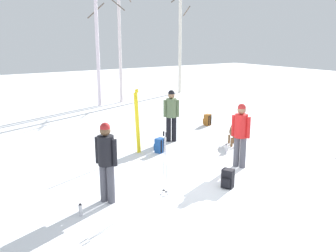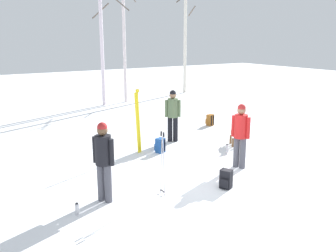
# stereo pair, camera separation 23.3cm
# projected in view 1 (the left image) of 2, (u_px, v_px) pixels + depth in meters

# --- Properties ---
(ground_plane) EXTENTS (60.00, 60.00, 0.00)m
(ground_plane) POSITION_uv_depth(u_px,v_px,m) (195.00, 187.00, 8.54)
(ground_plane) COLOR white
(person_1) EXTENTS (0.34, 0.46, 1.72)m
(person_1) POSITION_uv_depth(u_px,v_px,m) (106.00, 157.00, 7.56)
(person_1) COLOR #4C4C56
(person_1) RESTS_ON ground_plane
(person_2) EXTENTS (0.46, 0.34, 1.72)m
(person_2) POSITION_uv_depth(u_px,v_px,m) (171.00, 112.00, 12.06)
(person_2) COLOR black
(person_2) RESTS_ON ground_plane
(person_3) EXTENTS (0.34, 0.49, 1.72)m
(person_3) POSITION_uv_depth(u_px,v_px,m) (241.00, 131.00, 9.64)
(person_3) COLOR #4C4C56
(person_3) RESTS_ON ground_plane
(dog) EXTENTS (0.52, 0.79, 0.57)m
(dog) POSITION_uv_depth(u_px,v_px,m) (233.00, 133.00, 11.75)
(dog) COLOR brown
(dog) RESTS_ON ground_plane
(ski_pair_planted_0) EXTENTS (0.22, 0.06, 1.92)m
(ski_pair_planted_0) POSITION_uv_depth(u_px,v_px,m) (137.00, 122.00, 10.82)
(ski_pair_planted_0) COLOR yellow
(ski_pair_planted_0) RESTS_ON ground_plane
(ski_poles_0) EXTENTS (0.07, 0.20, 1.43)m
(ski_poles_0) POSITION_uv_depth(u_px,v_px,m) (165.00, 161.00, 7.98)
(ski_poles_0) COLOR #B2B2BC
(ski_poles_0) RESTS_ON ground_plane
(backpack_0) EXTENTS (0.31, 0.33, 0.44)m
(backpack_0) POSITION_uv_depth(u_px,v_px,m) (159.00, 145.00, 11.05)
(backpack_0) COLOR #1E4C99
(backpack_0) RESTS_ON ground_plane
(backpack_1) EXTENTS (0.34, 0.32, 0.44)m
(backpack_1) POSITION_uv_depth(u_px,v_px,m) (228.00, 179.00, 8.47)
(backpack_1) COLOR black
(backpack_1) RESTS_ON ground_plane
(backpack_2) EXTENTS (0.31, 0.33, 0.44)m
(backpack_2) POSITION_uv_depth(u_px,v_px,m) (207.00, 120.00, 14.45)
(backpack_2) COLOR #99591E
(backpack_2) RESTS_ON ground_plane
(water_bottle_0) EXTENTS (0.07, 0.07, 0.25)m
(water_bottle_0) POSITION_uv_depth(u_px,v_px,m) (80.00, 210.00, 7.15)
(water_bottle_0) COLOR silver
(water_bottle_0) RESTS_ON ground_plane
(water_bottle_1) EXTENTS (0.07, 0.07, 0.28)m
(water_bottle_1) POSITION_uv_depth(u_px,v_px,m) (226.00, 148.00, 11.05)
(water_bottle_1) COLOR silver
(water_bottle_1) RESTS_ON ground_plane
(birch_tree_3) EXTENTS (1.17, 1.12, 7.58)m
(birch_tree_3) POSITION_uv_depth(u_px,v_px,m) (96.00, 26.00, 17.76)
(birch_tree_3) COLOR silver
(birch_tree_3) RESTS_ON ground_plane
(birch_tree_4) EXTENTS (1.45, 1.32, 7.94)m
(birch_tree_4) POSITION_uv_depth(u_px,v_px,m) (119.00, 22.00, 18.63)
(birch_tree_4) COLOR silver
(birch_tree_4) RESTS_ON ground_plane
(birch_tree_5) EXTENTS (1.25, 1.48, 7.02)m
(birch_tree_5) POSITION_uv_depth(u_px,v_px,m) (180.00, 32.00, 22.11)
(birch_tree_5) COLOR silver
(birch_tree_5) RESTS_ON ground_plane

